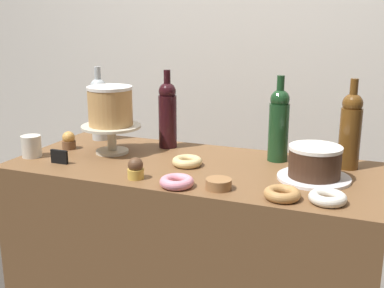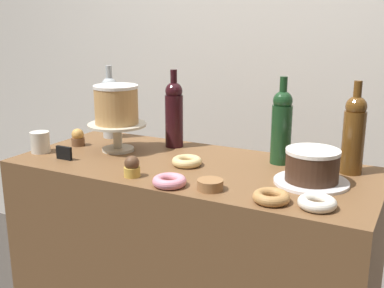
{
  "view_description": "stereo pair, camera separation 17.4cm",
  "coord_description": "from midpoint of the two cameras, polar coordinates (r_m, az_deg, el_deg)",
  "views": [
    {
      "loc": [
        0.62,
        -1.56,
        1.46
      ],
      "look_at": [
        0.0,
        0.0,
        1.02
      ],
      "focal_mm": 44.29,
      "sensor_mm": 36.0,
      "label": 1
    },
    {
      "loc": [
        0.78,
        -1.49,
        1.46
      ],
      "look_at": [
        0.0,
        0.0,
        1.02
      ],
      "focal_mm": 44.29,
      "sensor_mm": 36.0,
      "label": 2
    }
  ],
  "objects": [
    {
      "name": "chocolate_round_cake",
      "position": [
        1.62,
        11.64,
        -2.09
      ],
      "size": [
        0.18,
        0.18,
        0.11
      ],
      "color": "#3D2619",
      "rests_on": "silver_serving_platter"
    },
    {
      "name": "cookie_stack",
      "position": [
        1.51,
        -0.08,
        -4.89
      ],
      "size": [
        0.08,
        0.08,
        0.03
      ],
      "color": "olive",
      "rests_on": "display_counter"
    },
    {
      "name": "donut_maple",
      "position": [
        1.44,
        7.42,
        -6.03
      ],
      "size": [
        0.11,
        0.11,
        0.03
      ],
      "color": "#B27F47",
      "rests_on": "display_counter"
    },
    {
      "name": "donut_sugar",
      "position": [
        1.43,
        12.7,
        -6.39
      ],
      "size": [
        0.11,
        0.11,
        0.03
      ],
      "color": "silver",
      "rests_on": "display_counter"
    },
    {
      "name": "wine_bottle_green",
      "position": [
        1.79,
        7.7,
        2.41
      ],
      "size": [
        0.08,
        0.08,
        0.33
      ],
      "color": "#193D1E",
      "rests_on": "display_counter"
    },
    {
      "name": "donut_pink",
      "position": [
        1.54,
        -5.1,
        -4.61
      ],
      "size": [
        0.11,
        0.11,
        0.03
      ],
      "color": "pink",
      "rests_on": "display_counter"
    },
    {
      "name": "silver_serving_platter",
      "position": [
        1.64,
        11.54,
        -4.04
      ],
      "size": [
        0.25,
        0.25,
        0.01
      ],
      "color": "white",
      "rests_on": "display_counter"
    },
    {
      "name": "cupcake_caramel",
      "position": [
        2.06,
        -17.0,
        0.36
      ],
      "size": [
        0.06,
        0.06,
        0.07
      ],
      "color": "brown",
      "rests_on": "display_counter"
    },
    {
      "name": "price_sign_chalkboard",
      "position": [
        1.86,
        -18.3,
        -1.51
      ],
      "size": [
        0.07,
        0.01,
        0.05
      ],
      "color": "black",
      "rests_on": "display_counter"
    },
    {
      "name": "donut_glazed",
      "position": [
        1.75,
        -3.44,
        -2.16
      ],
      "size": [
        0.11,
        0.11,
        0.03
      ],
      "color": "#E0C17F",
      "rests_on": "display_counter"
    },
    {
      "name": "coffee_cup_ceramic",
      "position": [
        1.98,
        -21.19,
        -0.29
      ],
      "size": [
        0.08,
        0.08,
        0.09
      ],
      "color": "silver",
      "rests_on": "display_counter"
    },
    {
      "name": "display_counter",
      "position": [
        1.95,
        -2.65,
        -15.76
      ],
      "size": [
        1.35,
        0.59,
        0.94
      ],
      "color": "brown",
      "rests_on": "ground_plane"
    },
    {
      "name": "wine_bottle_amber",
      "position": [
        1.75,
        15.88,
        1.67
      ],
      "size": [
        0.08,
        0.08,
        0.33
      ],
      "color": "#5B3814",
      "rests_on": "display_counter"
    },
    {
      "name": "wine_bottle_dark_red",
      "position": [
        1.98,
        -5.48,
        3.65
      ],
      "size": [
        0.08,
        0.08,
        0.33
      ],
      "color": "black",
      "rests_on": "display_counter"
    },
    {
      "name": "back_wall",
      "position": [
        2.51,
        5.46,
        11.09
      ],
      "size": [
        6.0,
        0.05,
        2.6
      ],
      "color": "silver",
      "rests_on": "ground_plane"
    },
    {
      "name": "cupcake_chocolate",
      "position": [
        1.62,
        -9.87,
        -3.0
      ],
      "size": [
        0.06,
        0.06,
        0.07
      ],
      "color": "gold",
      "rests_on": "display_counter"
    },
    {
      "name": "white_layer_cake",
      "position": [
        1.92,
        -12.4,
        4.48
      ],
      "size": [
        0.18,
        0.18,
        0.16
      ],
      "color": "tan",
      "rests_on": "cake_stand_pedestal"
    },
    {
      "name": "wine_bottle_clear",
      "position": [
        2.16,
        -13.39,
        4.26
      ],
      "size": [
        0.08,
        0.08,
        0.33
      ],
      "color": "#B2BCC1",
      "rests_on": "display_counter"
    },
    {
      "name": "cake_stand_pedestal",
      "position": [
        1.94,
        -12.22,
        1.17
      ],
      "size": [
        0.24,
        0.24,
        0.11
      ],
      "color": "beige",
      "rests_on": "display_counter"
    }
  ]
}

